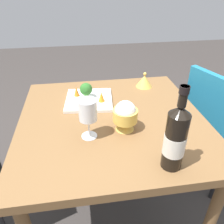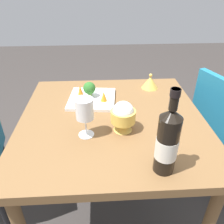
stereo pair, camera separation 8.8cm
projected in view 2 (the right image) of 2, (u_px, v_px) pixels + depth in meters
The scene contains 11 objects.
ground_plane at pixel (112, 210), 1.51m from camera, with size 8.00×8.00×0.00m, color #383330.
dining_table at pixel (112, 131), 1.16m from camera, with size 0.90×0.90×0.74m.
chair_by_wall at pixel (223, 126), 1.42m from camera, with size 0.51×0.51×0.85m.
wine_bottle at pixel (167, 142), 0.76m from camera, with size 0.08×0.08×0.32m.
wine_glass at pixel (85, 110), 0.93m from camera, with size 0.08×0.08×0.18m.
rice_bowl at pixel (123, 116), 0.99m from camera, with size 0.11×0.11×0.14m.
rice_bowl_lid at pixel (150, 82), 1.38m from camera, with size 0.10×0.10×0.09m.
serving_plate at pixel (92, 99), 1.26m from camera, with size 0.27×0.27×0.02m.
broccoli_floret at pixel (89, 88), 1.24m from camera, with size 0.07×0.07×0.09m.
carrot_garnish_left at pixel (104, 96), 1.21m from camera, with size 0.03×0.03×0.06m.
carrot_garnish_right at pixel (80, 90), 1.28m from camera, with size 0.03×0.03×0.05m.
Camera 2 is at (0.06, 0.93, 1.35)m, focal length 36.41 mm.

